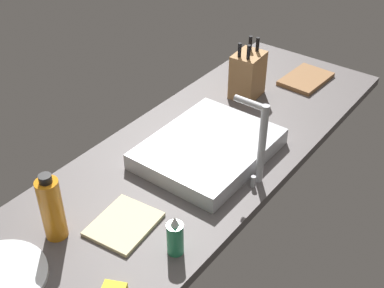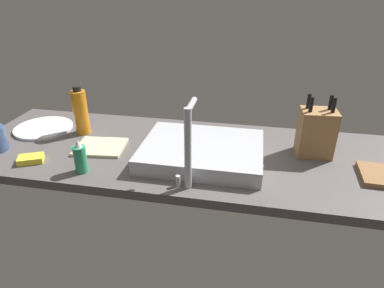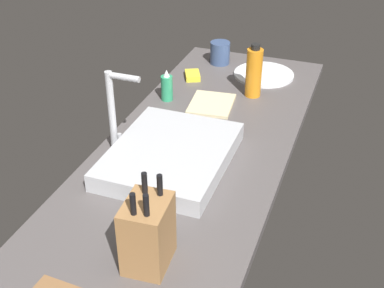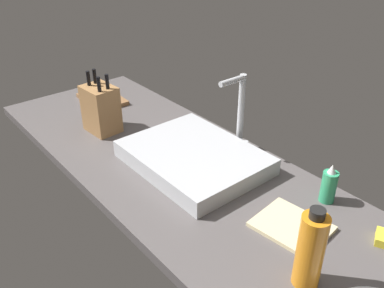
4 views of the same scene
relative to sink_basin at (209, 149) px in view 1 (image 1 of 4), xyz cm
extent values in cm
cube|color=#514C4C|center=(3.51, -4.25, -4.70)|extent=(188.03, 61.99, 3.50)
cube|color=#B7BABF|center=(0.00, 0.00, 0.00)|extent=(45.91, 35.92, 5.90)
cylinder|color=#B7BABF|center=(1.23, 20.71, 11.21)|extent=(2.40, 2.40, 28.33)
cylinder|color=#B7BABF|center=(1.23, 15.44, 24.38)|extent=(2.00, 10.55, 2.00)
cylinder|color=#B7BABF|center=(4.73, 20.71, -0.95)|extent=(1.60, 1.60, 4.00)
cube|color=#9E7042|center=(-42.68, -11.49, 6.28)|extent=(13.87, 11.27, 18.47)
cylinder|color=black|center=(-46.25, -13.37, 18.36)|extent=(1.50, 1.50, 5.68)
cylinder|color=black|center=(-46.88, -10.44, 18.36)|extent=(1.50, 1.50, 5.68)
cylinder|color=black|center=(-38.33, -13.26, 18.36)|extent=(1.50, 1.50, 5.68)
cylinder|color=black|center=(-38.84, -9.58, 18.36)|extent=(1.50, 1.50, 5.68)
cube|color=brown|center=(-68.56, 2.38, -2.05)|extent=(23.59, 16.65, 1.80)
cylinder|color=#2D9966|center=(41.00, 18.16, 2.06)|extent=(4.64, 4.64, 10.01)
cone|color=silver|center=(41.00, 18.16, 8.46)|extent=(2.55, 2.55, 2.80)
cylinder|color=orange|center=(56.32, -12.67, 6.80)|extent=(6.41, 6.41, 19.50)
cylinder|color=black|center=(56.32, -12.67, 17.65)|extent=(3.53, 3.53, 2.20)
cube|color=beige|center=(42.27, 0.05, -2.35)|extent=(20.91, 18.16, 1.20)
camera|label=1|loc=(114.16, 79.10, 102.15)|focal=47.26mm
camera|label=2|loc=(-17.82, 111.88, 60.77)|focal=31.12mm
camera|label=3|loc=(-126.66, -53.59, 90.55)|focal=48.08mm
camera|label=4|loc=(92.39, -77.26, 74.34)|focal=38.66mm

